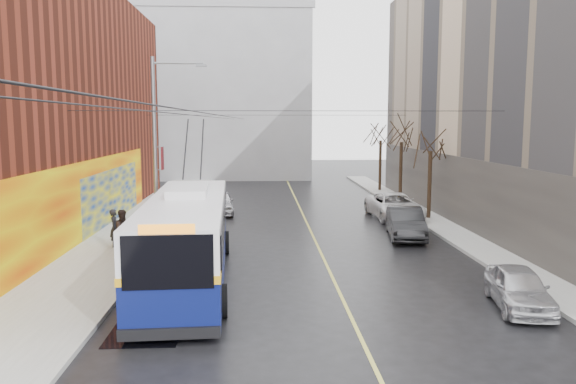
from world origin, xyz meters
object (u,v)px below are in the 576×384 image
(tree_mid, at_px, (402,131))
(pedestrian_b, at_px, (124,231))
(pedestrian_a, at_px, (115,228))
(parked_car_c, at_px, (394,206))
(parked_car_b, at_px, (406,223))
(following_car, at_px, (219,202))
(tree_far, at_px, (381,131))
(trolleybus, at_px, (187,236))
(streetlight_pole, at_px, (158,145))
(parked_car_a, at_px, (519,288))
(tree_near, at_px, (431,138))

(tree_mid, height_order, pedestrian_b, tree_mid)
(pedestrian_a, bearing_deg, parked_car_c, -65.20)
(parked_car_b, xyz_separation_m, pedestrian_a, (-14.26, -1.94, 0.25))
(pedestrian_b, bearing_deg, following_car, 24.70)
(tree_far, bearing_deg, parked_car_b, -98.27)
(pedestrian_a, relative_size, pedestrian_b, 0.92)
(tree_mid, relative_size, trolleybus, 0.52)
(parked_car_c, bearing_deg, streetlight_pole, -157.12)
(parked_car_a, bearing_deg, parked_car_c, 99.83)
(parked_car_b, distance_m, pedestrian_b, 13.92)
(parked_car_a, xyz_separation_m, following_car, (-10.90, 19.18, 0.08))
(tree_near, distance_m, tree_far, 14.00)
(parked_car_a, distance_m, parked_car_b, 11.04)
(parked_car_c, relative_size, pedestrian_b, 2.95)
(trolleybus, bearing_deg, following_car, 86.88)
(streetlight_pole, xyz_separation_m, following_car, (2.24, 8.96, -4.10))
(pedestrian_a, bearing_deg, tree_mid, -52.47)
(tree_mid, height_order, parked_car_a, tree_mid)
(pedestrian_b, bearing_deg, parked_car_c, -16.73)
(tree_far, relative_size, trolleybus, 0.51)
(trolleybus, xyz_separation_m, following_car, (0.10, 15.46, -0.94))
(trolleybus, height_order, parked_car_c, trolleybus)
(trolleybus, xyz_separation_m, parked_car_c, (11.00, 13.00, -0.91))
(tree_far, relative_size, following_car, 1.49)
(tree_mid, xyz_separation_m, pedestrian_b, (-16.37, -15.26, -4.14))
(tree_near, relative_size, tree_mid, 0.96)
(streetlight_pole, height_order, parked_car_a, streetlight_pole)
(tree_near, bearing_deg, parked_car_a, -97.03)
(pedestrian_b, bearing_deg, pedestrian_a, 73.34)
(tree_near, xyz_separation_m, tree_far, (0.00, 14.00, 0.17))
(streetlight_pole, height_order, tree_far, streetlight_pole)
(tree_mid, bearing_deg, tree_far, 90.00)
(tree_mid, xyz_separation_m, following_car, (-12.90, -4.04, -4.50))
(streetlight_pole, bearing_deg, pedestrian_b, -118.56)
(tree_mid, relative_size, parked_car_b, 1.40)
(tree_near, relative_size, parked_car_c, 1.13)
(tree_near, xyz_separation_m, following_car, (-12.90, 2.96, -4.22))
(parked_car_b, bearing_deg, trolleybus, -136.54)
(tree_near, distance_m, following_car, 13.89)
(tree_near, distance_m, pedestrian_a, 18.90)
(trolleybus, relative_size, pedestrian_a, 7.35)
(tree_far, height_order, pedestrian_a, tree_far)
(tree_far, relative_size, parked_car_a, 1.67)
(tree_mid, distance_m, pedestrian_b, 22.76)
(tree_near, bearing_deg, tree_far, 90.00)
(streetlight_pole, relative_size, tree_far, 1.37)
(parked_car_b, xyz_separation_m, following_car, (-10.10, 8.17, -0.03))
(following_car, bearing_deg, parked_car_b, -43.26)
(tree_far, bearing_deg, parked_car_a, -93.79)
(tree_mid, bearing_deg, tree_near, -90.00)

